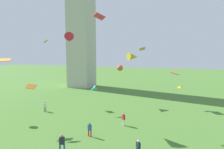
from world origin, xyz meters
TOP-DOWN VIEW (x-y plane):
  - monument_obelisk at (-17.05, 42.84)m, footprint 6.15×6.15m
  - person_0 at (2.69, 17.59)m, footprint 0.48×0.48m
  - person_1 at (-0.77, 8.73)m, footprint 0.55×0.43m
  - person_2 at (0.03, 13.01)m, footprint 0.48×0.34m
  - person_3 at (6.17, 10.48)m, footprint 0.48×0.47m
  - person_4 at (-11.11, 19.24)m, footprint 0.24×0.48m
  - kite_flying_0 at (-7.65, 12.58)m, footprint 1.27×1.02m
  - kite_flying_1 at (3.75, 18.20)m, footprint 1.71×1.73m
  - kite_flying_2 at (-3.47, 21.48)m, footprint 1.38×1.33m
  - kite_flying_3 at (2.49, 30.43)m, footprint 1.44×1.85m
  - kite_flying_4 at (-1.33, 27.79)m, footprint 1.32×1.80m
  - kite_flying_5 at (-12.73, 13.61)m, footprint 1.69×1.51m
  - kite_flying_7 at (-5.31, 17.66)m, footprint 2.25×2.49m
  - kite_flying_8 at (-0.17, 16.43)m, footprint 1.55×1.47m
  - kite_flying_9 at (-15.53, 25.63)m, footprint 1.22×1.32m
  - kite_flying_10 at (9.39, 29.13)m, footprint 0.94×0.97m
  - kite_flying_11 at (8.80, 21.02)m, footprint 1.19×1.46m

SIDE VIEW (x-z plane):
  - person_4 at x=-11.11m, z-range 0.10..1.65m
  - person_2 at x=0.03m, z-range 0.11..1.70m
  - person_3 at x=6.17m, z-range 0.11..1.74m
  - person_0 at x=2.69m, z-range 0.11..1.77m
  - person_1 at x=-0.77m, z-range 0.12..1.97m
  - kite_flying_10 at x=9.39m, z-range 3.41..3.75m
  - kite_flying_2 at x=-3.47m, z-range 3.26..4.35m
  - kite_flying_0 at x=-7.65m, z-range 5.10..5.70m
  - kite_flying_4 at x=-1.33m, z-range 6.02..7.28m
  - kite_flying_11 at x=8.80m, z-range 6.49..6.95m
  - kite_flying_5 at x=-12.73m, z-range 8.33..8.78m
  - kite_flying_1 at x=3.75m, z-range 8.47..9.53m
  - kite_flying_3 at x=2.49m, z-range 9.86..10.59m
  - kite_flying_7 at x=-5.31m, z-range 10.50..12.34m
  - kite_flying_9 at x=-15.53m, z-range 11.37..12.05m
  - kite_flying_8 at x=-0.17m, z-range 13.57..14.36m
  - monument_obelisk at x=-17.05m, z-range 0.00..44.41m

